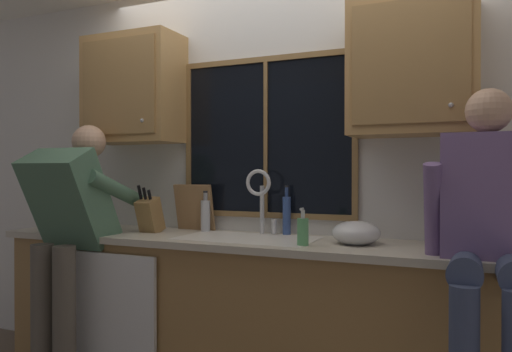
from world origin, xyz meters
The scene contains 22 objects.
back_wall centered at (0.00, 0.06, 1.27)m, with size 5.69×0.12×2.55m, color silver.
window_glass centered at (-0.09, -0.01, 1.52)m, with size 1.10×0.02×0.95m, color black.
window_frame_top centered at (-0.09, -0.02, 2.02)m, with size 1.17×0.02×0.04m, color olive.
window_frame_bottom centered at (-0.09, -0.02, 1.03)m, with size 1.17×0.02×0.04m, color olive.
window_frame_left centered at (-0.65, -0.02, 1.52)m, with size 0.04×0.02×0.95m, color olive.
window_frame_right centered at (0.48, -0.02, 1.52)m, with size 0.04×0.02×0.95m, color olive.
window_mullion_center centered at (-0.09, -0.02, 1.52)m, with size 0.02×0.02×0.95m, color olive.
lower_cabinet_run centered at (0.00, -0.29, 0.44)m, with size 3.29×0.58×0.88m, color #A07744.
countertop centered at (0.00, -0.31, 0.90)m, with size 3.35×0.62×0.04m, color beige.
dishwasher_front centered at (-0.81, -0.61, 0.46)m, with size 0.60×0.02×0.74m, color white.
upper_cabinet_left centered at (-0.99, -0.17, 1.86)m, with size 0.66×0.36×0.72m.
upper_cabinet_right centered at (0.82, -0.17, 1.86)m, with size 0.66×0.36×0.72m.
sink centered at (-0.09, -0.30, 0.82)m, with size 0.80×0.46×0.21m.
faucet centered at (-0.08, -0.12, 1.17)m, with size 0.18×0.09×0.40m.
person_standing centered at (-1.12, -0.64, 0.98)m, with size 0.53×0.66×1.60m.
person_sitting_on_counter centered at (1.18, -0.57, 1.10)m, with size 0.54×0.60×1.26m.
knife_block centered at (-0.77, -0.30, 1.03)m, with size 0.12×0.18×0.32m.
cutting_board centered at (-0.57, -0.08, 1.07)m, with size 0.28×0.02×0.31m, color #997047.
mixing_bowl centered at (0.55, -0.28, 0.98)m, with size 0.26×0.26×0.13m, color silver.
soap_dispenser centered at (0.30, -0.45, 1.00)m, with size 0.06×0.07×0.20m.
bottle_green_glass centered at (0.07, -0.06, 1.05)m, with size 0.05×0.05×0.30m.
bottle_tall_clear centered at (-0.47, -0.12, 1.03)m, with size 0.06×0.06×0.26m.
Camera 1 is at (1.13, -2.93, 1.31)m, focal length 35.00 mm.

